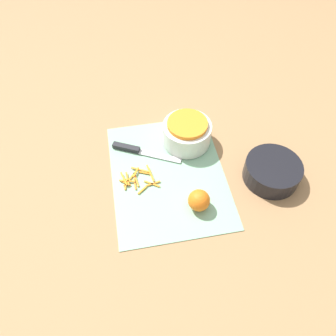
# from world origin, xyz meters

# --- Properties ---
(ground_plane) EXTENTS (4.00, 4.00, 0.00)m
(ground_plane) POSITION_xyz_m (0.00, 0.00, 0.00)
(ground_plane) COLOR #9E754C
(cutting_board) EXTENTS (0.48, 0.37, 0.01)m
(cutting_board) POSITION_xyz_m (0.00, 0.00, 0.00)
(cutting_board) COLOR #84B793
(cutting_board) RESTS_ON ground_plane
(bowl_speckled) EXTENTS (0.17, 0.17, 0.09)m
(bowl_speckled) POSITION_xyz_m (-0.13, 0.09, 0.05)
(bowl_speckled) COLOR silver
(bowl_speckled) RESTS_ON cutting_board
(bowl_dark) EXTENTS (0.18, 0.18, 0.07)m
(bowl_dark) POSITION_xyz_m (0.07, 0.33, 0.03)
(bowl_dark) COLOR black
(bowl_dark) RESTS_ON ground_plane
(knife) EXTENTS (0.13, 0.23, 0.02)m
(knife) POSITION_xyz_m (-0.12, -0.10, 0.01)
(knife) COLOR #232328
(knife) RESTS_ON cutting_board
(orange_left) EXTENTS (0.07, 0.07, 0.07)m
(orange_left) POSITION_xyz_m (0.14, 0.07, 0.04)
(orange_left) COLOR orange
(orange_left) RESTS_ON cutting_board
(peel_pile) EXTENTS (0.11, 0.13, 0.01)m
(peel_pile) POSITION_xyz_m (0.01, -0.10, 0.01)
(peel_pile) COLOR orange
(peel_pile) RESTS_ON cutting_board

